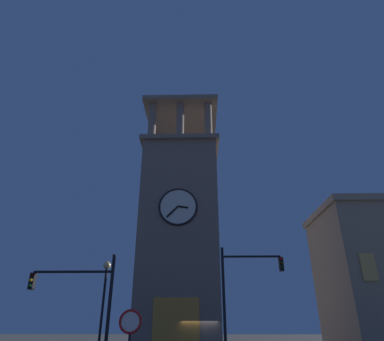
{
  "coord_description": "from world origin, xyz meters",
  "views": [
    {
      "loc": [
        -0.04,
        25.66,
        2.11
      ],
      "look_at": [
        0.58,
        -2.58,
        15.4
      ],
      "focal_mm": 31.25,
      "sensor_mm": 36.0,
      "label": 1
    }
  ],
  "objects_px": {
    "traffic_signal_near": "(243,287)",
    "street_lamp": "(104,293)",
    "traffic_signal_mid": "(82,296)",
    "clocktower": "(180,237)",
    "no_horn_sign": "(130,328)"
  },
  "relations": [
    {
      "from": "street_lamp",
      "to": "clocktower",
      "type": "bearing_deg",
      "value": -114.6
    },
    {
      "from": "no_horn_sign",
      "to": "street_lamp",
      "type": "bearing_deg",
      "value": -68.09
    },
    {
      "from": "clocktower",
      "to": "traffic_signal_mid",
      "type": "xyz_separation_m",
      "value": [
        3.82,
        11.95,
        -5.67
      ]
    },
    {
      "from": "traffic_signal_near",
      "to": "street_lamp",
      "type": "bearing_deg",
      "value": -6.52
    },
    {
      "from": "traffic_signal_near",
      "to": "street_lamp",
      "type": "relative_size",
      "value": 1.1
    },
    {
      "from": "clocktower",
      "to": "no_horn_sign",
      "type": "relative_size",
      "value": 9.0
    },
    {
      "from": "traffic_signal_near",
      "to": "street_lamp",
      "type": "height_order",
      "value": "traffic_signal_near"
    },
    {
      "from": "traffic_signal_near",
      "to": "no_horn_sign",
      "type": "bearing_deg",
      "value": 55.3
    },
    {
      "from": "clocktower",
      "to": "traffic_signal_mid",
      "type": "relative_size",
      "value": 4.54
    },
    {
      "from": "traffic_signal_mid",
      "to": "street_lamp",
      "type": "height_order",
      "value": "street_lamp"
    },
    {
      "from": "traffic_signal_near",
      "to": "clocktower",
      "type": "bearing_deg",
      "value": -66.67
    },
    {
      "from": "clocktower",
      "to": "traffic_signal_near",
      "type": "height_order",
      "value": "clocktower"
    },
    {
      "from": "traffic_signal_mid",
      "to": "street_lamp",
      "type": "relative_size",
      "value": 0.94
    },
    {
      "from": "traffic_signal_mid",
      "to": "no_horn_sign",
      "type": "height_order",
      "value": "traffic_signal_mid"
    },
    {
      "from": "clocktower",
      "to": "traffic_signal_near",
      "type": "relative_size",
      "value": 3.88
    }
  ]
}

